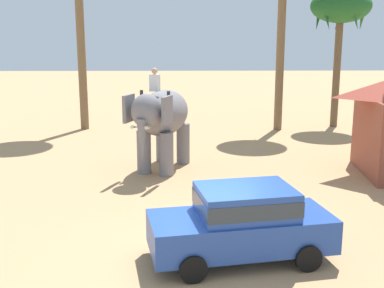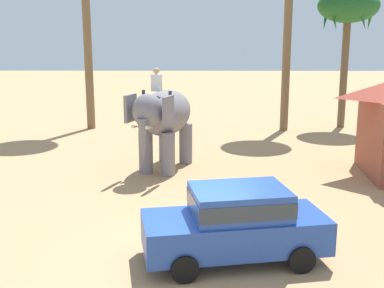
% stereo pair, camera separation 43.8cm
% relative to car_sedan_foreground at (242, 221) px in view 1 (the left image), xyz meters
% --- Properties ---
extents(ground_plane, '(120.00, 120.00, 0.00)m').
position_rel_car_sedan_foreground_xyz_m(ground_plane, '(-0.83, 0.12, -0.93)').
color(ground_plane, tan).
extents(car_sedan_foreground, '(4.34, 2.42, 1.70)m').
position_rel_car_sedan_foreground_xyz_m(car_sedan_foreground, '(0.00, 0.00, 0.00)').
color(car_sedan_foreground, '#23479E').
rests_on(car_sedan_foreground, ground).
extents(elephant_with_mahout, '(2.63, 4.01, 3.88)m').
position_rel_car_sedan_foreground_xyz_m(elephant_with_mahout, '(-2.12, 7.68, 1.06)').
color(elephant_with_mahout, slate).
rests_on(elephant_with_mahout, ground).
extents(palm_tree_far_back, '(3.20, 3.20, 7.42)m').
position_rel_car_sedan_foreground_xyz_m(palm_tree_far_back, '(7.11, 16.55, 5.40)').
color(palm_tree_far_back, brown).
rests_on(palm_tree_far_back, ground).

